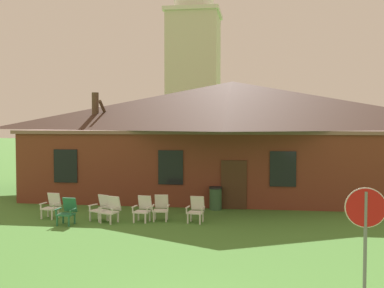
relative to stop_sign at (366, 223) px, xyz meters
name	(u,v)px	position (x,y,z in m)	size (l,w,h in m)	color
brick_building	(232,136)	(-3.49, 15.43, 1.29)	(20.05, 10.40, 5.90)	brown
dome_tower	(194,66)	(-8.36, 35.39, 7.52)	(5.18, 5.18, 20.14)	beige
stop_sign	(366,223)	(0.00, 0.00, 0.00)	(0.80, 0.10, 2.42)	slate
lawn_chair_by_porch	(52,205)	(-10.08, 7.54, -1.22)	(0.70, 0.74, 0.96)	white
lawn_chair_near_door	(67,211)	(-8.99, 6.52, -1.22)	(0.68, 0.71, 0.96)	#28704C
lawn_chair_left_end	(101,207)	(-8.02, 7.37, -1.22)	(0.80, 0.84, 0.96)	white
lawn_chair_middle	(111,209)	(-7.52, 7.09, -1.22)	(0.77, 0.82, 0.96)	white
lawn_chair_right_end	(143,208)	(-6.39, 7.39, -1.22)	(0.70, 0.74, 0.96)	white
lawn_chair_far_side	(161,207)	(-5.77, 7.71, -1.22)	(0.68, 0.71, 0.96)	silver
lawn_chair_under_eave	(196,209)	(-4.39, 7.53, -1.22)	(0.69, 0.73, 0.96)	silver
bare_tree_beside_building	(97,139)	(-10.61, 14.22, 1.10)	(1.13, 1.41, 5.30)	brown
trash_bin	(216,198)	(-3.91, 10.13, -1.22)	(0.56, 0.56, 0.98)	#335638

